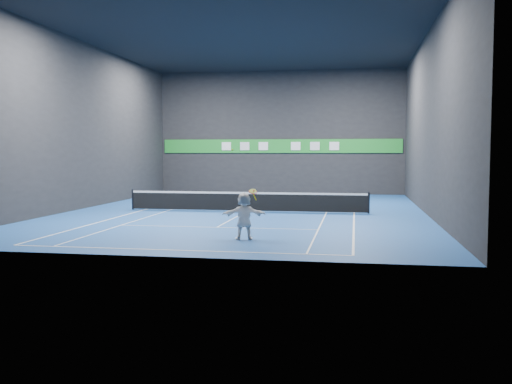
% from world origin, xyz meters
% --- Properties ---
extents(ground, '(26.00, 26.00, 0.00)m').
position_xyz_m(ground, '(0.00, 0.00, 0.00)').
color(ground, '#1A4892').
rests_on(ground, ground).
extents(ceiling, '(26.00, 26.00, 0.00)m').
position_xyz_m(ceiling, '(0.00, 0.00, 9.00)').
color(ceiling, black).
rests_on(ceiling, ground).
extents(wall_back, '(18.00, 0.10, 9.00)m').
position_xyz_m(wall_back, '(0.00, 13.00, 4.50)').
color(wall_back, black).
rests_on(wall_back, ground).
extents(wall_front, '(18.00, 0.10, 9.00)m').
position_xyz_m(wall_front, '(0.00, -13.00, 4.50)').
color(wall_front, black).
rests_on(wall_front, ground).
extents(wall_left, '(0.10, 26.00, 9.00)m').
position_xyz_m(wall_left, '(-9.00, 0.00, 4.50)').
color(wall_left, black).
rests_on(wall_left, ground).
extents(wall_right, '(0.10, 26.00, 9.00)m').
position_xyz_m(wall_right, '(9.00, 0.00, 4.50)').
color(wall_right, black).
rests_on(wall_right, ground).
extents(baseline_near, '(10.98, 0.08, 0.01)m').
position_xyz_m(baseline_near, '(0.00, -11.89, 0.00)').
color(baseline_near, white).
rests_on(baseline_near, ground).
extents(baseline_far, '(10.98, 0.08, 0.01)m').
position_xyz_m(baseline_far, '(0.00, 11.89, 0.00)').
color(baseline_far, white).
rests_on(baseline_far, ground).
extents(sideline_doubles_left, '(0.08, 23.78, 0.01)m').
position_xyz_m(sideline_doubles_left, '(-5.49, 0.00, 0.00)').
color(sideline_doubles_left, white).
rests_on(sideline_doubles_left, ground).
extents(sideline_doubles_right, '(0.08, 23.78, 0.01)m').
position_xyz_m(sideline_doubles_right, '(5.49, 0.00, 0.00)').
color(sideline_doubles_right, white).
rests_on(sideline_doubles_right, ground).
extents(sideline_singles_left, '(0.06, 23.78, 0.01)m').
position_xyz_m(sideline_singles_left, '(-4.11, 0.00, 0.00)').
color(sideline_singles_left, white).
rests_on(sideline_singles_left, ground).
extents(sideline_singles_right, '(0.06, 23.78, 0.01)m').
position_xyz_m(sideline_singles_right, '(4.11, 0.00, 0.00)').
color(sideline_singles_right, white).
rests_on(sideline_singles_right, ground).
extents(service_line_near, '(8.23, 0.06, 0.01)m').
position_xyz_m(service_line_near, '(0.00, -6.40, 0.00)').
color(service_line_near, white).
rests_on(service_line_near, ground).
extents(service_line_far, '(8.23, 0.06, 0.01)m').
position_xyz_m(service_line_far, '(0.00, 6.40, 0.00)').
color(service_line_far, white).
rests_on(service_line_far, ground).
extents(center_service_line, '(0.06, 12.80, 0.01)m').
position_xyz_m(center_service_line, '(0.00, 0.00, 0.00)').
color(center_service_line, white).
rests_on(center_service_line, ground).
extents(player, '(1.60, 0.81, 1.65)m').
position_xyz_m(player, '(1.71, -9.35, 0.83)').
color(player, white).
rests_on(player, ground).
extents(tennis_ball, '(0.06, 0.06, 0.06)m').
position_xyz_m(tennis_ball, '(1.31, -9.36, 3.13)').
color(tennis_ball, '#DDF428').
rests_on(tennis_ball, player).
extents(tennis_net, '(12.50, 0.10, 1.07)m').
position_xyz_m(tennis_net, '(0.00, 0.00, 0.54)').
color(tennis_net, black).
rests_on(tennis_net, ground).
extents(sponsor_banner, '(17.64, 0.11, 1.00)m').
position_xyz_m(sponsor_banner, '(0.00, 12.93, 3.50)').
color(sponsor_banner, '#1F8E2D').
rests_on(sponsor_banner, wall_back).
extents(tennis_racket, '(0.43, 0.41, 0.43)m').
position_xyz_m(tennis_racket, '(2.03, -9.30, 1.65)').
color(tennis_racket, red).
rests_on(tennis_racket, player).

